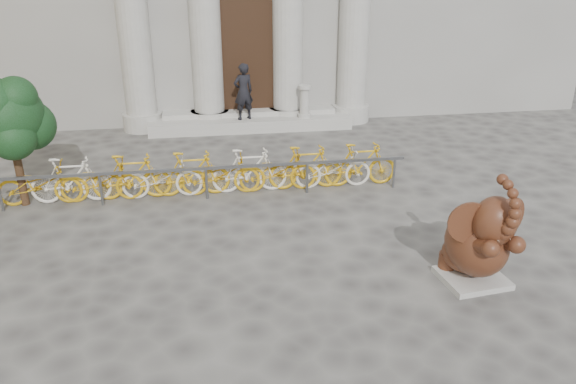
{
  "coord_description": "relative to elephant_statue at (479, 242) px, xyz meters",
  "views": [
    {
      "loc": [
        -1.38,
        -6.98,
        4.88
      ],
      "look_at": [
        -0.03,
        1.8,
        1.1
      ],
      "focal_mm": 35.0,
      "sensor_mm": 36.0,
      "label": 1
    }
  ],
  "objects": [
    {
      "name": "ground",
      "position": [
        -2.76,
        -0.25,
        -0.72
      ],
      "size": [
        80.0,
        80.0,
        0.0
      ],
      "primitive_type": "plane",
      "color": "#474442",
      "rests_on": "ground"
    },
    {
      "name": "entrance_steps",
      "position": [
        -2.76,
        9.15,
        -0.54
      ],
      "size": [
        6.0,
        1.2,
        0.36
      ],
      "primitive_type": "cube",
      "color": "#A8A59E",
      "rests_on": "ground"
    },
    {
      "name": "elephant_statue",
      "position": [
        0.0,
        0.0,
        0.0
      ],
      "size": [
        1.31,
        1.51,
        1.97
      ],
      "rotation": [
        0.0,
        0.0,
        0.12
      ],
      "color": "#A8A59E",
      "rests_on": "ground"
    },
    {
      "name": "bike_rack",
      "position": [
        -4.18,
        4.26,
        -0.22
      ],
      "size": [
        8.74,
        0.53,
        1.0
      ],
      "color": "slate",
      "rests_on": "ground"
    },
    {
      "name": "tree",
      "position": [
        -7.95,
        4.28,
        1.18
      ],
      "size": [
        1.57,
        1.43,
        2.72
      ],
      "color": "#332114",
      "rests_on": "ground"
    },
    {
      "name": "pedestrian",
      "position": [
        -2.97,
        8.92,
        0.47
      ],
      "size": [
        0.7,
        0.58,
        1.65
      ],
      "primitive_type": "imported",
      "rotation": [
        0.0,
        0.0,
        3.5
      ],
      "color": "black",
      "rests_on": "entrance_steps"
    },
    {
      "name": "balustrade_post",
      "position": [
        -1.17,
        8.85,
        0.09
      ],
      "size": [
        0.39,
        0.39,
        0.96
      ],
      "color": "#A8A59E",
      "rests_on": "entrance_steps"
    }
  ]
}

